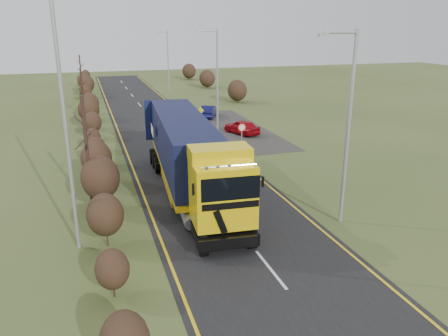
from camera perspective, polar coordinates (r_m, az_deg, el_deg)
ground at (r=21.09m, az=1.69°, el=-7.75°), size 160.00×160.00×0.00m
road at (r=30.04m, az=-4.66°, el=0.22°), size 8.00×120.00×0.02m
layby at (r=41.05m, az=0.98°, el=5.14°), size 6.00×18.00×0.02m
lane_markings at (r=29.75m, az=-4.52°, el=0.08°), size 7.52×116.00×0.01m
hedgerow at (r=26.87m, az=-16.22°, el=0.97°), size 2.24×102.04×6.05m
lorry at (r=24.43m, az=-4.73°, el=2.06°), size 3.58×15.78×4.35m
car_red_hatchback at (r=38.96m, az=2.35°, el=5.37°), size 2.68×4.01×1.27m
car_blue_sedan at (r=46.33m, az=-2.01°, el=7.40°), size 2.83×4.00×1.25m
streetlight_near at (r=20.82m, az=15.74°, el=5.80°), size 1.93×0.18×9.07m
streetlight_mid at (r=37.96m, az=-1.05°, el=11.64°), size 1.91×0.18×8.98m
streetlight_far at (r=66.00m, az=-7.42°, el=14.01°), size 1.82×0.18×8.55m
left_pole at (r=18.51m, az=-20.02°, el=5.31°), size 0.16×0.16×10.88m
speed_sign at (r=32.63m, az=2.33°, el=4.67°), size 0.64×0.10×2.34m
warning_board at (r=42.79m, az=-3.07°, el=7.03°), size 0.65×0.11×1.71m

